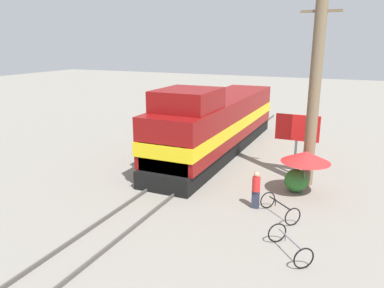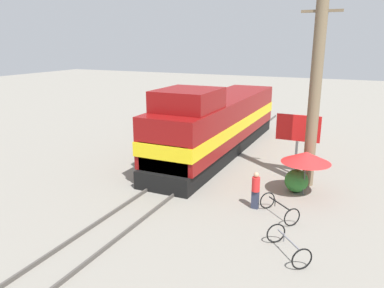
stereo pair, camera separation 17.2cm
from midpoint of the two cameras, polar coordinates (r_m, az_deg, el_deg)
ground_plane at (r=19.40m, az=-2.22°, el=-5.49°), size 120.00×120.00×0.00m
rail_near at (r=19.69m, az=-4.10°, el=-4.97°), size 0.08×37.91×0.15m
rail_far at (r=19.09m, az=-0.28°, el=-5.60°), size 0.08×37.91×0.15m
locomotive at (r=23.46m, az=3.43°, el=3.01°), size 3.14×15.51×4.56m
utility_pole at (r=18.58m, az=17.91°, el=7.81°), size 1.80×0.55×9.33m
vendor_umbrella at (r=17.69m, az=16.70°, el=-1.89°), size 2.23×2.23×2.11m
billboard_sign at (r=20.28m, az=15.49°, el=1.96°), size 2.27×0.12×3.25m
shrub_cluster at (r=18.43m, az=15.32°, el=-5.38°), size 1.10×1.10×1.10m
person_bystander at (r=16.16m, az=9.42°, el=-6.74°), size 0.34×0.34×1.64m
bicycle at (r=15.80m, az=12.89°, el=-9.45°), size 1.78×1.73×0.74m
bicycle_spare at (r=13.28m, az=14.27°, el=-14.62°), size 1.68×1.79×0.73m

